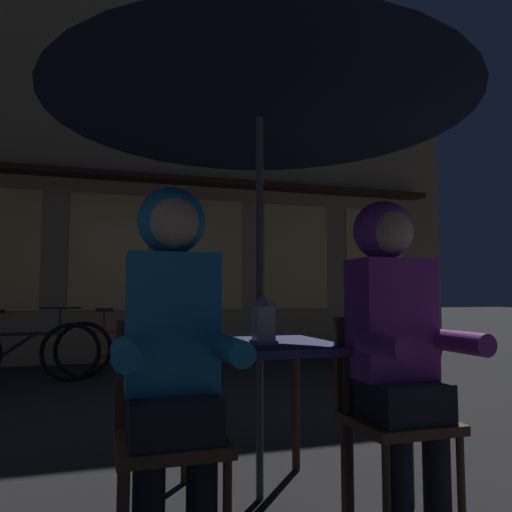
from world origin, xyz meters
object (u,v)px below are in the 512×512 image
at_px(bicycle_second, 21,352).
at_px(lantern, 264,318).
at_px(person_right_hooded, 394,324).
at_px(person_left_hooded, 173,328).
at_px(cafe_table, 260,364).
at_px(bicycle_third, 128,347).
at_px(chair_left, 169,421).
at_px(chair_right, 389,405).
at_px(patio_umbrella, 260,81).

bearing_deg(bicycle_second, lantern, -66.52).
bearing_deg(person_right_hooded, person_left_hooded, 180.00).
height_order(cafe_table, person_right_hooded, person_right_hooded).
bearing_deg(lantern, bicycle_third, 96.68).
xyz_separation_m(lantern, person_right_hooded, (0.48, -0.36, -0.01)).
xyz_separation_m(chair_left, bicycle_third, (0.02, 4.21, -0.14)).
distance_m(chair_right, person_right_hooded, 0.36).
bearing_deg(person_left_hooded, lantern, 37.14).
height_order(patio_umbrella, bicycle_third, patio_umbrella).
height_order(chair_right, person_right_hooded, person_right_hooded).
height_order(patio_umbrella, bicycle_second, patio_umbrella).
height_order(person_left_hooded, bicycle_third, person_left_hooded).
bearing_deg(chair_left, lantern, 32.58).
distance_m(lantern, person_left_hooded, 0.60).
bearing_deg(lantern, person_right_hooded, -37.24).
bearing_deg(bicycle_third, lantern, -83.32).
xyz_separation_m(chair_right, bicycle_third, (-0.94, 4.21, -0.14)).
distance_m(lantern, bicycle_second, 4.05).
distance_m(person_left_hooded, bicycle_second, 4.23).
height_order(person_left_hooded, bicycle_second, person_left_hooded).
relative_size(lantern, person_right_hooded, 0.17).
relative_size(chair_right, bicycle_third, 0.52).
xyz_separation_m(patio_umbrella, bicycle_second, (-1.60, 3.63, -1.71)).
bearing_deg(lantern, person_left_hooded, -142.86).
relative_size(cafe_table, lantern, 3.20).
bearing_deg(patio_umbrella, chair_left, -142.45).
relative_size(chair_left, chair_right, 1.00).
distance_m(cafe_table, bicycle_second, 3.98).
bearing_deg(chair_left, person_right_hooded, -3.39).
distance_m(person_right_hooded, bicycle_third, 4.39).
xyz_separation_m(lantern, person_left_hooded, (-0.48, -0.36, -0.01)).
bearing_deg(person_left_hooded, bicycle_second, 105.46).
xyz_separation_m(patio_umbrella, bicycle_third, (-0.46, 3.84, -1.71)).
bearing_deg(lantern, chair_right, -32.68).
bearing_deg(chair_right, person_right_hooded, -90.00).
relative_size(lantern, bicycle_third, 0.14).
height_order(chair_left, person_left_hooded, person_left_hooded).
relative_size(lantern, person_left_hooded, 0.17).
bearing_deg(lantern, chair_left, -147.42).
relative_size(person_right_hooded, bicycle_third, 0.83).
height_order(chair_left, chair_right, same).
xyz_separation_m(chair_left, person_right_hooded, (0.96, -0.06, 0.36)).
relative_size(chair_left, person_right_hooded, 0.62).
bearing_deg(lantern, cafe_table, 90.87).
relative_size(person_left_hooded, bicycle_third, 0.83).
bearing_deg(bicycle_second, person_right_hooded, -62.82).
bearing_deg(patio_umbrella, bicycle_second, 113.82).
bearing_deg(person_left_hooded, cafe_table, 41.57).
bearing_deg(person_left_hooded, chair_left, 90.00).
relative_size(patio_umbrella, person_left_hooded, 1.65).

